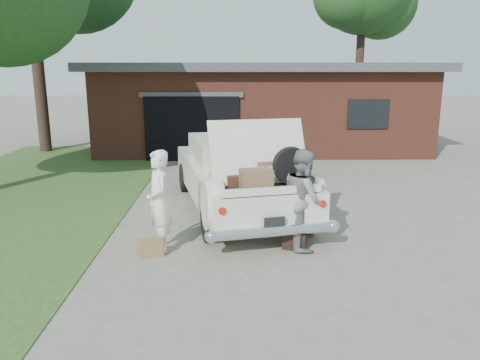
{
  "coord_description": "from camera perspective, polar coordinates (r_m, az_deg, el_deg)",
  "views": [
    {
      "loc": [
        -0.16,
        -7.93,
        3.18
      ],
      "look_at": [
        0.0,
        0.6,
        1.1
      ],
      "focal_mm": 35.0,
      "sensor_mm": 36.0,
      "label": 1
    }
  ],
  "objects": [
    {
      "name": "grass_strip",
      "position": [
        12.57,
        -26.19,
        -2.35
      ],
      "size": [
        6.0,
        16.0,
        0.02
      ],
      "primitive_type": "cube",
      "color": "#2D4C1E",
      "rests_on": "ground"
    },
    {
      "name": "suitcase_right",
      "position": [
        8.41,
        6.62,
        -7.43
      ],
      "size": [
        0.43,
        0.25,
        0.32
      ],
      "primitive_type": "cube",
      "rotation": [
        0.0,
        0.0,
        -0.32
      ],
      "color": "black",
      "rests_on": "ground"
    },
    {
      "name": "ground",
      "position": [
        8.55,
        0.08,
        -8.14
      ],
      "size": [
        90.0,
        90.0,
        0.0
      ],
      "primitive_type": "plane",
      "color": "gray",
      "rests_on": "ground"
    },
    {
      "name": "house",
      "position": [
        19.5,
        2.32,
        9.25
      ],
      "size": [
        12.8,
        7.8,
        3.3
      ],
      "color": "brown",
      "rests_on": "ground"
    },
    {
      "name": "woman_left",
      "position": [
        8.22,
        -9.87,
        -2.6
      ],
      "size": [
        0.65,
        0.77,
        1.8
      ],
      "primitive_type": "imported",
      "rotation": [
        0.0,
        0.0,
        -1.18
      ],
      "color": "white",
      "rests_on": "ground"
    },
    {
      "name": "suitcase_left",
      "position": [
        8.2,
        -10.88,
        -8.1
      ],
      "size": [
        0.46,
        0.27,
        0.34
      ],
      "primitive_type": "cube",
      "rotation": [
        0.0,
        0.0,
        0.32
      ],
      "color": "#94704B",
      "rests_on": "ground"
    },
    {
      "name": "sedan",
      "position": [
        10.49,
        -0.3,
        0.71
      ],
      "size": [
        3.31,
        5.93,
        2.21
      ],
      "rotation": [
        0.0,
        0.0,
        0.22
      ],
      "color": "beige",
      "rests_on": "ground"
    },
    {
      "name": "woman_right",
      "position": [
        8.36,
        7.75,
        -2.29
      ],
      "size": [
        0.76,
        0.93,
        1.79
      ],
      "primitive_type": "imported",
      "rotation": [
        0.0,
        0.0,
        1.67
      ],
      "color": "gray",
      "rests_on": "ground"
    }
  ]
}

